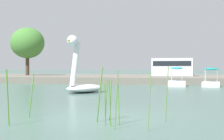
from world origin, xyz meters
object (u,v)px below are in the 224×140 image
(pedal_boat_teal, at_px, (211,81))
(tree_broadleaf_right, at_px, (27,43))
(parked_van, at_px, (173,66))
(swan_boat, at_px, (82,81))
(pedal_boat_cyan, at_px, (177,81))

(pedal_boat_teal, height_order, tree_broadleaf_right, tree_broadleaf_right)
(pedal_boat_teal, distance_m, parked_van, 11.71)
(swan_boat, relative_size, pedal_boat_cyan, 1.47)
(pedal_boat_cyan, relative_size, parked_van, 0.49)
(pedal_boat_teal, xyz_separation_m, parked_van, (-3.60, 11.08, 1.24))
(parked_van, bearing_deg, tree_broadleaf_right, 179.55)
(swan_boat, height_order, parked_van, swan_boat)
(pedal_boat_cyan, bearing_deg, tree_broadleaf_right, 148.15)
(tree_broadleaf_right, bearing_deg, parked_van, -0.45)
(tree_broadleaf_right, bearing_deg, pedal_boat_teal, -27.98)
(pedal_boat_teal, distance_m, tree_broadleaf_right, 24.25)
(pedal_boat_teal, xyz_separation_m, tree_broadleaf_right, (-21.11, 11.22, 4.11))
(swan_boat, xyz_separation_m, parked_van, (4.08, 20.14, 0.97))
(pedal_boat_teal, relative_size, tree_broadleaf_right, 0.42)
(pedal_boat_cyan, height_order, parked_van, parked_van)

